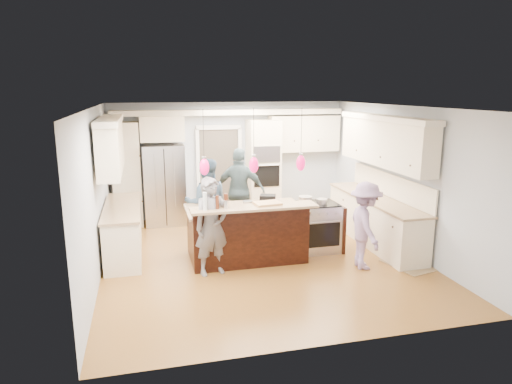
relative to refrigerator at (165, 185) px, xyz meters
The scene contains 23 objects.
ground_plane 3.19m from the refrigerator, 59.58° to the right, with size 6.00×6.00×0.00m, color olive.
room_shell 3.20m from the refrigerator, 59.58° to the right, with size 5.54×6.04×2.72m.
refrigerator is the anchor object (origin of this frame).
oven_column 2.31m from the refrigerator, ahead, with size 0.72×0.69×2.30m.
back_upper_cabinets 1.12m from the refrigerator, ahead, with size 5.30×0.61×2.54m.
right_counter_run 4.63m from the refrigerator, 30.36° to the right, with size 0.64×3.10×2.51m.
left_cabinets 2.05m from the refrigerator, 115.94° to the right, with size 0.64×2.30×2.51m.
kitchen_island 2.91m from the refrigerator, 63.11° to the right, with size 2.10×1.46×1.12m.
island_range 3.71m from the refrigerator, 42.59° to the right, with size 0.82×0.71×0.92m.
pendant_lights 3.53m from the refrigerator, 67.57° to the right, with size 1.75×0.15×1.03m.
person_bar_end 3.20m from the refrigerator, 79.13° to the right, with size 0.59×0.39×1.63m, color slate.
person_far_left 1.92m from the refrigerator, 68.64° to the right, with size 0.84×0.65×1.73m, color #324962.
person_far_right 1.84m from the refrigerator, 34.52° to the right, with size 1.06×0.44×1.80m, color #465D63.
person_range_side 4.71m from the refrigerator, 48.00° to the right, with size 0.97×0.56×1.49m, color #9578A2.
floor_rug 5.43m from the refrigerator, 42.43° to the right, with size 0.58×0.85×0.01m, color #917B4F.
water_bottle 3.30m from the refrigerator, 81.50° to the right, with size 0.07×0.07×0.29m, color silver.
beer_bottle_a 3.31m from the refrigerator, 75.31° to the right, with size 0.06×0.06×0.24m, color #421A0B.
beer_bottle_b 3.29m from the refrigerator, 75.22° to the right, with size 0.06×0.06×0.23m, color #421A0B.
beer_bottle_c 3.29m from the refrigerator, 77.90° to the right, with size 0.06×0.06×0.22m, color #421A0B.
drink_can 3.33m from the refrigerator, 75.67° to the right, with size 0.07×0.07×0.14m, color #B7B7BC.
cutting_board 3.48m from the refrigerator, 63.54° to the right, with size 0.43×0.31×0.03m, color tan.
pot_large 3.48m from the refrigerator, 45.45° to the right, with size 0.24×0.24×0.14m, color #B7B7BC.
pot_small 3.75m from the refrigerator, 43.28° to the right, with size 0.20×0.20×0.10m, color #B7B7BC.
Camera 1 is at (-1.96, -7.56, 3.00)m, focal length 32.00 mm.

